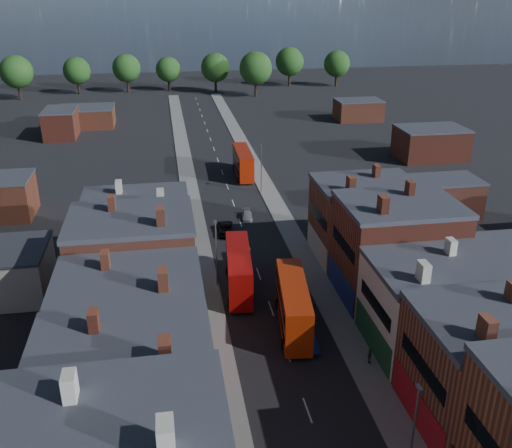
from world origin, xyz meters
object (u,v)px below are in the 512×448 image
object	(u,v)px
car_2	(226,229)
ped_1	(219,388)
car_3	(247,215)
ped_3	(370,356)
bus_0	(239,269)
car_1	(309,341)
bus_2	(243,162)
bus_1	(293,305)

from	to	relation	value
car_2	ped_1	bearing A→B (deg)	-98.59
car_3	ped_3	size ratio (longest dim) A/B	2.32
car_2	car_3	distance (m)	6.11
bus_0	ped_1	size ratio (longest dim) A/B	6.07
bus_0	car_1	xyz separation A→B (m)	(5.12, -12.02, -1.98)
bus_0	car_3	size ratio (longest dim) A/B	3.12
car_2	ped_1	size ratio (longest dim) A/B	2.60
car_3	ped_3	bearing A→B (deg)	-76.06
bus_0	ped_1	distance (m)	18.53
ped_1	ped_3	xyz separation A→B (m)	(14.13, 2.45, -0.15)
bus_2	car_2	xyz separation A→B (m)	(-5.95, -24.86, -1.90)
bus_2	car_1	distance (m)	52.73
bus_2	ped_3	bearing A→B (deg)	-85.41
bus_0	ped_3	bearing A→B (deg)	-52.21
ped_3	bus_2	bearing A→B (deg)	25.66
car_3	ped_3	world-z (taller)	ped_3
bus_2	bus_0	bearing A→B (deg)	-97.93
ped_3	bus_1	bearing A→B (deg)	60.59
bus_2	ped_1	world-z (taller)	bus_2
car_1	car_3	xyz separation A→B (m)	(-1.08, 32.72, -0.10)
bus_2	car_3	distance (m)	20.20
car_1	car_3	distance (m)	32.74
car_2	ped_1	xyz separation A→B (m)	(-4.58, -33.79, 0.38)
car_1	car_3	size ratio (longest dim) A/B	1.05
bus_1	ped_3	world-z (taller)	bus_1
bus_1	ped_1	xyz separation A→B (m)	(-8.53, -9.47, -1.61)
ped_3	ped_1	bearing A→B (deg)	121.84
bus_1	car_2	world-z (taller)	bus_1
bus_1	car_1	xyz separation A→B (m)	(0.78, -3.50, -2.04)
car_2	ped_3	distance (m)	32.76
ped_1	bus_0	bearing A→B (deg)	-112.90
car_3	bus_0	bearing A→B (deg)	-96.36
ped_1	ped_3	bearing A→B (deg)	-179.93
ped_1	bus_1	bearing A→B (deg)	-141.82
ped_1	ped_3	size ratio (longest dim) A/B	1.19
car_2	car_3	size ratio (longest dim) A/B	1.33
bus_0	ped_3	size ratio (longest dim) A/B	7.22
bus_1	ped_1	size ratio (longest dim) A/B	6.22
car_3	ped_1	bearing A→B (deg)	-97.32
bus_2	ped_1	distance (m)	59.60
bus_1	car_2	size ratio (longest dim) A/B	2.40
bus_0	bus_2	distance (m)	41.15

